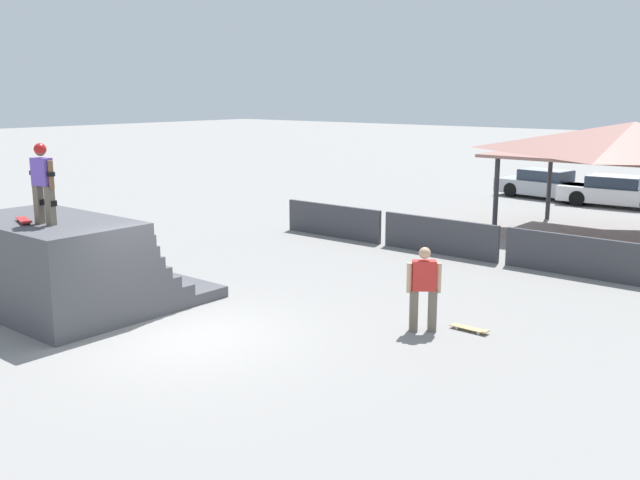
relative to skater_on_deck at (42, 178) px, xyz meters
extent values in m
plane|color=gray|center=(2.89, 1.08, -2.95)|extent=(160.00, 160.00, 0.00)
cube|color=#4C4C51|center=(-0.51, 1.31, -2.83)|extent=(4.11, 4.35, 0.25)
cube|color=#4C4C51|center=(-0.51, 0.82, -2.58)|extent=(4.11, 3.38, 0.25)
cube|color=#4C4C51|center=(-0.51, 0.64, -2.32)|extent=(4.11, 3.02, 0.25)
cube|color=#4C4C51|center=(-0.51, 0.52, -2.07)|extent=(4.11, 2.78, 0.25)
cube|color=#4C4C51|center=(-0.51, 0.43, -1.82)|extent=(4.11, 2.61, 0.25)
cube|color=#4C4C51|center=(-0.51, 0.37, -1.57)|extent=(4.11, 2.48, 0.25)
cube|color=#4C4C51|center=(-0.51, 0.33, -1.32)|extent=(4.11, 2.40, 0.25)
cube|color=#4C4C51|center=(-0.51, 0.31, -1.06)|extent=(4.11, 2.35, 0.25)
cylinder|color=silver|center=(-0.51, 1.47, -0.97)|extent=(4.03, 0.07, 0.07)
cube|color=#6B6051|center=(0.17, 0.03, -0.54)|extent=(0.17, 0.17, 0.79)
cube|color=black|center=(0.17, 0.05, -0.50)|extent=(0.20, 0.16, 0.11)
cube|color=#6B6051|center=(-0.17, -0.03, -0.54)|extent=(0.17, 0.17, 0.79)
cube|color=black|center=(-0.17, 0.00, -0.50)|extent=(0.20, 0.16, 0.11)
cube|color=#6B4CB7|center=(0.00, 0.00, 0.13)|extent=(0.45, 0.28, 0.56)
cylinder|color=brown|center=(0.26, 0.04, 0.08)|extent=(0.12, 0.12, 0.56)
cylinder|color=black|center=(0.26, 0.04, 0.09)|extent=(0.18, 0.18, 0.08)
cylinder|color=brown|center=(-0.26, -0.04, 0.08)|extent=(0.12, 0.12, 0.56)
cylinder|color=black|center=(-0.26, -0.04, 0.09)|extent=(0.18, 0.18, 0.08)
sphere|color=brown|center=(0.00, 0.00, 0.55)|extent=(0.22, 0.22, 0.22)
sphere|color=#B21919|center=(0.00, 0.00, 0.57)|extent=(0.24, 0.24, 0.24)
cylinder|color=red|center=(-0.26, -0.21, -0.91)|extent=(0.06, 0.05, 0.05)
cylinder|color=red|center=(-0.31, -0.34, -0.91)|extent=(0.06, 0.05, 0.05)
cylinder|color=red|center=(-0.73, -0.05, -0.91)|extent=(0.06, 0.05, 0.05)
cylinder|color=red|center=(-0.77, -0.18, -0.91)|extent=(0.06, 0.05, 0.05)
cube|color=#B22323|center=(-0.52, -0.19, -0.88)|extent=(0.82, 0.45, 0.02)
cube|color=#B22323|center=(-0.17, -0.31, -0.86)|extent=(0.16, 0.22, 0.02)
cube|color=#6B6051|center=(6.12, 4.17, -2.54)|extent=(0.22, 0.22, 0.84)
cube|color=#6B6051|center=(6.41, 4.40, -2.54)|extent=(0.22, 0.22, 0.84)
cube|color=red|center=(6.27, 4.28, -1.82)|extent=(0.50, 0.46, 0.59)
cylinder|color=tan|center=(6.05, 4.11, -1.87)|extent=(0.16, 0.16, 0.59)
cylinder|color=tan|center=(6.49, 4.46, -1.87)|extent=(0.16, 0.16, 0.59)
sphere|color=tan|center=(6.27, 4.28, -1.37)|extent=(0.23, 0.23, 0.23)
cylinder|color=silver|center=(7.22, 4.93, -2.93)|extent=(0.05, 0.03, 0.05)
cylinder|color=silver|center=(7.22, 4.79, -2.93)|extent=(0.05, 0.03, 0.05)
cylinder|color=silver|center=(6.74, 4.94, -2.93)|extent=(0.05, 0.03, 0.05)
cylinder|color=silver|center=(6.74, 4.80, -2.93)|extent=(0.05, 0.03, 0.05)
cube|color=tan|center=(6.98, 4.86, -2.89)|extent=(0.78, 0.21, 0.02)
cube|color=tan|center=(7.34, 4.86, -2.87)|extent=(0.10, 0.20, 0.02)
cube|color=#3D3D42|center=(-0.94, 10.48, -2.43)|extent=(3.72, 0.12, 1.05)
cube|color=#3D3D42|center=(3.02, 10.48, -2.43)|extent=(3.72, 0.12, 1.05)
cube|color=#3D3D42|center=(6.97, 10.48, -2.43)|extent=(3.72, 0.12, 1.05)
cylinder|color=#2D2D33|center=(3.14, 13.78, -1.66)|extent=(0.16, 0.16, 2.58)
cylinder|color=#2D2D33|center=(3.14, 18.15, -1.66)|extent=(0.16, 0.16, 2.58)
cube|color=#9E6B60|center=(6.57, 15.96, -0.32)|extent=(8.08, 5.14, 0.10)
pyramid|color=#9E6B60|center=(6.57, 15.96, 0.25)|extent=(7.92, 5.03, 1.05)
cube|color=#A8AAAF|center=(1.07, 23.15, -2.47)|extent=(4.65, 2.15, 0.62)
cube|color=#283342|center=(0.95, 23.16, -1.93)|extent=(2.23, 1.61, 0.46)
cube|color=#A8AAAF|center=(0.95, 23.16, -1.70)|extent=(2.13, 1.56, 0.04)
cylinder|color=black|center=(2.52, 23.72, -2.63)|extent=(0.66, 0.27, 0.64)
cylinder|color=black|center=(2.34, 22.26, -2.63)|extent=(0.66, 0.27, 0.64)
cylinder|color=black|center=(-0.20, 24.04, -2.63)|extent=(0.66, 0.27, 0.64)
cylinder|color=black|center=(-0.38, 22.58, -2.63)|extent=(0.66, 0.27, 0.64)
cube|color=silver|center=(4.20, 22.69, -2.47)|extent=(4.61, 1.92, 0.62)
cube|color=#283342|center=(4.08, 22.68, -1.93)|extent=(2.18, 1.50, 0.46)
cube|color=silver|center=(4.08, 22.68, -1.70)|extent=(2.08, 1.46, 0.04)
cylinder|color=black|center=(2.78, 23.33, -2.63)|extent=(0.65, 0.24, 0.64)
cylinder|color=black|center=(2.88, 21.87, -2.63)|extent=(0.65, 0.24, 0.64)
camera|label=1|loc=(13.27, -7.35, 1.68)|focal=40.00mm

